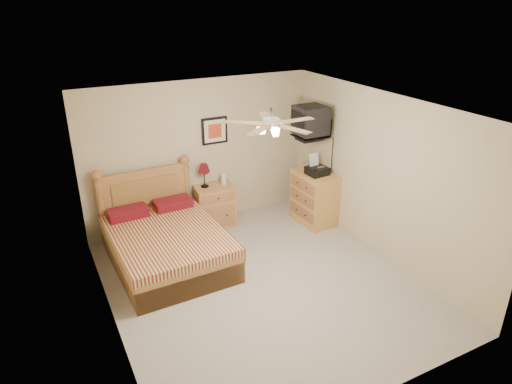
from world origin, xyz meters
TOP-DOWN VIEW (x-y plane):
  - floor at (0.00, 0.00)m, footprint 4.50×4.50m
  - ceiling at (0.00, 0.00)m, footprint 4.00×4.50m
  - wall_back at (0.00, 2.25)m, footprint 4.00×0.04m
  - wall_front at (0.00, -2.25)m, footprint 4.00×0.04m
  - wall_left at (-2.00, 0.00)m, footprint 0.04×4.50m
  - wall_right at (2.00, 0.00)m, footprint 0.04×4.50m
  - bed at (-0.99, 1.12)m, footprint 1.59×2.06m
  - nightstand at (0.13, 2.00)m, footprint 0.70×0.55m
  - table_lamp at (-0.01, 2.08)m, footprint 0.23×0.23m
  - lotion_bottle at (0.32, 2.03)m, footprint 0.13×0.13m
  - framed_picture at (0.27, 2.23)m, footprint 0.46×0.04m
  - dresser at (1.73, 1.28)m, footprint 0.58×0.80m
  - fax_machine at (1.70, 1.22)m, footprint 0.35×0.36m
  - magazine_lower at (1.72, 1.60)m, footprint 0.25×0.29m
  - magazine_upper at (1.76, 1.62)m, footprint 0.26×0.31m
  - wall_tv at (1.75, 1.34)m, footprint 0.56×0.46m
  - ceiling_fan at (0.00, -0.20)m, footprint 1.14×1.14m

SIDE VIEW (x-z plane):
  - floor at x=0.00m, z-range 0.00..0.00m
  - nightstand at x=0.13m, z-range 0.00..0.71m
  - dresser at x=1.73m, z-range 0.00..0.92m
  - bed at x=-0.99m, z-range 0.00..1.31m
  - lotion_bottle at x=0.32m, z-range 0.71..0.96m
  - table_lamp at x=-0.01m, z-range 0.71..1.12m
  - magazine_lower at x=1.72m, z-range 0.92..0.94m
  - magazine_upper at x=1.76m, z-range 0.94..0.96m
  - fax_machine at x=1.70m, z-range 0.92..1.27m
  - wall_back at x=0.00m, z-range 0.00..2.50m
  - wall_front at x=0.00m, z-range 0.00..2.50m
  - wall_left at x=-2.00m, z-range 0.00..2.50m
  - wall_right at x=2.00m, z-range 0.00..2.50m
  - framed_picture at x=0.27m, z-range 1.39..1.85m
  - wall_tv at x=1.75m, z-range 1.52..2.10m
  - ceiling_fan at x=0.00m, z-range 2.22..2.50m
  - ceiling at x=0.00m, z-range 2.48..2.52m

